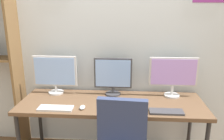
{
  "coord_description": "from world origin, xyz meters",
  "views": [
    {
      "loc": [
        0.16,
        -1.68,
        1.75
      ],
      "look_at": [
        0.0,
        0.65,
        1.09
      ],
      "focal_mm": 35.9,
      "sensor_mm": 36.0,
      "label": 1
    }
  ],
  "objects_px": {
    "monitor_left": "(55,73)",
    "monitor_right": "(173,74)",
    "keyboard_right": "(166,112)",
    "desk": "(112,106)",
    "computer_mouse": "(82,107)",
    "keyboard_left": "(56,108)",
    "monitor_center": "(113,76)",
    "coffee_mug": "(140,104)"
  },
  "relations": [
    {
      "from": "monitor_left",
      "to": "monitor_right",
      "type": "distance_m",
      "value": 1.38
    },
    {
      "from": "monitor_right",
      "to": "keyboard_right",
      "type": "relative_size",
      "value": 1.64
    },
    {
      "from": "desk",
      "to": "computer_mouse",
      "type": "distance_m",
      "value": 0.36
    },
    {
      "from": "keyboard_left",
      "to": "computer_mouse",
      "type": "bearing_deg",
      "value": 6.01
    },
    {
      "from": "monitor_center",
      "to": "keyboard_left",
      "type": "distance_m",
      "value": 0.75
    },
    {
      "from": "monitor_left",
      "to": "monitor_right",
      "type": "relative_size",
      "value": 0.95
    },
    {
      "from": "coffee_mug",
      "to": "computer_mouse",
      "type": "bearing_deg",
      "value": -175.24
    },
    {
      "from": "monitor_center",
      "to": "coffee_mug",
      "type": "bearing_deg",
      "value": -49.99
    },
    {
      "from": "monitor_right",
      "to": "keyboard_left",
      "type": "xyz_separation_m",
      "value": [
        -1.25,
        -0.44,
        -0.26
      ]
    },
    {
      "from": "monitor_center",
      "to": "computer_mouse",
      "type": "bearing_deg",
      "value": -124.85
    },
    {
      "from": "monitor_right",
      "to": "coffee_mug",
      "type": "bearing_deg",
      "value": -136.71
    },
    {
      "from": "desk",
      "to": "monitor_center",
      "type": "xyz_separation_m",
      "value": [
        0.0,
        0.21,
        0.29
      ]
    },
    {
      "from": "coffee_mug",
      "to": "monitor_left",
      "type": "bearing_deg",
      "value": 159.95
    },
    {
      "from": "monitor_right",
      "to": "keyboard_left",
      "type": "height_order",
      "value": "monitor_right"
    },
    {
      "from": "monitor_right",
      "to": "keyboard_right",
      "type": "bearing_deg",
      "value": -106.67
    },
    {
      "from": "monitor_left",
      "to": "coffee_mug",
      "type": "xyz_separation_m",
      "value": [
        1.0,
        -0.36,
        -0.21
      ]
    },
    {
      "from": "computer_mouse",
      "to": "monitor_left",
      "type": "bearing_deg",
      "value": 134.35
    },
    {
      "from": "keyboard_right",
      "to": "computer_mouse",
      "type": "bearing_deg",
      "value": 178.07
    },
    {
      "from": "monitor_center",
      "to": "coffee_mug",
      "type": "height_order",
      "value": "monitor_center"
    },
    {
      "from": "keyboard_left",
      "to": "desk",
      "type": "bearing_deg",
      "value": 22.33
    },
    {
      "from": "monitor_right",
      "to": "computer_mouse",
      "type": "distance_m",
      "value": 1.09
    },
    {
      "from": "keyboard_left",
      "to": "computer_mouse",
      "type": "xyz_separation_m",
      "value": [
        0.27,
        0.03,
        0.01
      ]
    },
    {
      "from": "keyboard_left",
      "to": "computer_mouse",
      "type": "relative_size",
      "value": 3.7
    },
    {
      "from": "desk",
      "to": "computer_mouse",
      "type": "xyz_separation_m",
      "value": [
        -0.29,
        -0.2,
        0.07
      ]
    },
    {
      "from": "keyboard_left",
      "to": "coffee_mug",
      "type": "distance_m",
      "value": 0.87
    },
    {
      "from": "desk",
      "to": "coffee_mug",
      "type": "xyz_separation_m",
      "value": [
        0.31,
        -0.15,
        0.1
      ]
    },
    {
      "from": "computer_mouse",
      "to": "coffee_mug",
      "type": "relative_size",
      "value": 0.91
    },
    {
      "from": "desk",
      "to": "computer_mouse",
      "type": "bearing_deg",
      "value": -145.04
    },
    {
      "from": "computer_mouse",
      "to": "desk",
      "type": "bearing_deg",
      "value": 34.96
    },
    {
      "from": "monitor_right",
      "to": "coffee_mug",
      "type": "relative_size",
      "value": 5.19
    },
    {
      "from": "keyboard_right",
      "to": "coffee_mug",
      "type": "height_order",
      "value": "coffee_mug"
    },
    {
      "from": "monitor_center",
      "to": "keyboard_right",
      "type": "distance_m",
      "value": 0.75
    },
    {
      "from": "monitor_left",
      "to": "keyboard_left",
      "type": "height_order",
      "value": "monitor_left"
    },
    {
      "from": "keyboard_right",
      "to": "monitor_left",
      "type": "bearing_deg",
      "value": 160.55
    },
    {
      "from": "monitor_center",
      "to": "keyboard_left",
      "type": "bearing_deg",
      "value": -141.7
    },
    {
      "from": "keyboard_right",
      "to": "coffee_mug",
      "type": "relative_size",
      "value": 3.16
    },
    {
      "from": "keyboard_right",
      "to": "monitor_right",
      "type": "bearing_deg",
      "value": 73.33
    },
    {
      "from": "monitor_center",
      "to": "computer_mouse",
      "type": "height_order",
      "value": "monitor_center"
    },
    {
      "from": "keyboard_left",
      "to": "keyboard_right",
      "type": "relative_size",
      "value": 1.06
    },
    {
      "from": "keyboard_right",
      "to": "coffee_mug",
      "type": "distance_m",
      "value": 0.27
    },
    {
      "from": "monitor_left",
      "to": "coffee_mug",
      "type": "bearing_deg",
      "value": -20.05
    },
    {
      "from": "desk",
      "to": "monitor_center",
      "type": "bearing_deg",
      "value": 90.0
    }
  ]
}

